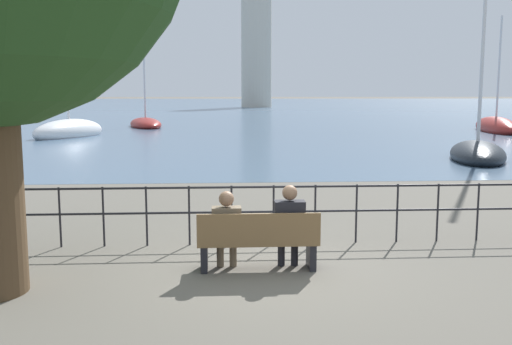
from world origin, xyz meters
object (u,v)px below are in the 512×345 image
object	(u,v)px
seated_person_right	(289,223)
sailboat_0	(477,152)
park_bench	(258,242)
sailboat_1	(146,124)
harbor_lighthouse	(256,41)
seated_person_left	(227,226)
sailboat_4	(69,131)
sailboat_2	(496,127)

from	to	relation	value
seated_person_right	sailboat_0	world-z (taller)	sailboat_0
park_bench	sailboat_1	xyz separation A→B (m)	(-6.57, 38.02, -0.19)
park_bench	seated_person_right	xyz separation A→B (m)	(0.47, 0.07, 0.28)
seated_person_right	sailboat_0	size ratio (longest dim) A/B	0.11
seated_person_right	harbor_lighthouse	xyz separation A→B (m)	(6.13, 105.32, 12.09)
seated_person_right	sailboat_1	xyz separation A→B (m)	(-7.04, 37.94, -0.46)
seated_person_left	sailboat_0	world-z (taller)	sailboat_0
sailboat_0	seated_person_left	bearing A→B (deg)	-106.62
park_bench	harbor_lighthouse	size ratio (longest dim) A/B	0.07
sailboat_0	harbor_lighthouse	xyz separation A→B (m)	(-3.22, 91.34, 12.50)
park_bench	harbor_lighthouse	world-z (taller)	harbor_lighthouse
sailboat_4	park_bench	bearing A→B (deg)	-48.54
sailboat_1	sailboat_0	bearing A→B (deg)	-70.33
seated_person_left	harbor_lighthouse	distance (m)	106.25
seated_person_left	sailboat_2	xyz separation A→B (m)	(19.29, 30.72, -0.35)
seated_person_right	sailboat_4	xyz separation A→B (m)	(-10.37, 27.53, -0.34)
park_bench	sailboat_0	bearing A→B (deg)	55.07
sailboat_0	sailboat_2	size ratio (longest dim) A/B	1.29
sailboat_0	sailboat_1	size ratio (longest dim) A/B	1.34
sailboat_0	harbor_lighthouse	size ratio (longest dim) A/B	0.41
sailboat_0	park_bench	bearing A→B (deg)	-105.19
sailboat_1	sailboat_4	bearing A→B (deg)	-122.40
sailboat_2	sailboat_1	bearing A→B (deg)	176.84
sailboat_2	harbor_lighthouse	distance (m)	76.62
harbor_lighthouse	seated_person_right	bearing A→B (deg)	-93.33
sailboat_1	sailboat_2	bearing A→B (deg)	-30.58
seated_person_right	harbor_lighthouse	distance (m)	106.19
sailboat_0	sailboat_2	distance (m)	19.01
sailboat_4	harbor_lighthouse	size ratio (longest dim) A/B	0.41
seated_person_left	sailboat_4	xyz separation A→B (m)	(-9.42, 27.52, -0.30)
seated_person_left	sailboat_2	world-z (taller)	sailboat_2
seated_person_right	sailboat_1	world-z (taller)	sailboat_1
seated_person_right	seated_person_left	bearing A→B (deg)	179.79
harbor_lighthouse	sailboat_0	bearing A→B (deg)	-87.98
seated_person_left	sailboat_0	bearing A→B (deg)	53.64
sailboat_2	sailboat_4	distance (m)	28.89
seated_person_right	sailboat_4	size ratio (longest dim) A/B	0.11
sailboat_2	seated_person_left	bearing A→B (deg)	-109.41
seated_person_right	sailboat_4	distance (m)	29.42
sailboat_4	seated_person_left	bearing A→B (deg)	-49.37
seated_person_left	sailboat_2	size ratio (longest dim) A/B	0.14
sailboat_0	sailboat_4	xyz separation A→B (m)	(-19.71, 13.54, 0.07)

